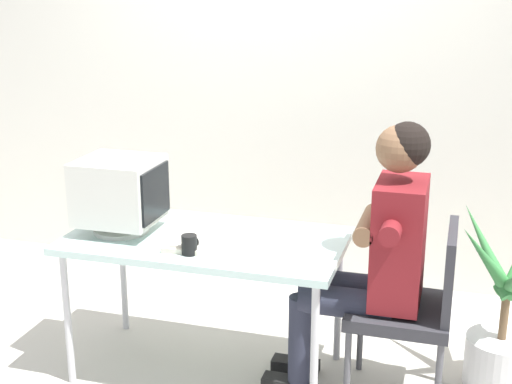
# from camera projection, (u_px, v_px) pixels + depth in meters

# --- Properties ---
(ground_plane) EXTENTS (12.00, 12.00, 0.00)m
(ground_plane) POSITION_uv_depth(u_px,v_px,m) (208.00, 370.00, 3.67)
(ground_plane) COLOR #B2ADA3
(wall_back) EXTENTS (8.00, 0.10, 3.00)m
(wall_back) POSITION_uv_depth(u_px,v_px,m) (327.00, 49.00, 4.45)
(wall_back) COLOR silver
(wall_back) RESTS_ON ground_plane
(desk) EXTENTS (1.34, 0.71, 0.72)m
(desk) POSITION_uv_depth(u_px,v_px,m) (206.00, 247.00, 3.48)
(desk) COLOR #B7B7BC
(desk) RESTS_ON ground_plane
(crt_monitor) EXTENTS (0.38, 0.35, 0.37)m
(crt_monitor) POSITION_uv_depth(u_px,v_px,m) (120.00, 192.00, 3.49)
(crt_monitor) COLOR silver
(crt_monitor) RESTS_ON desk
(keyboard) EXTENTS (0.20, 0.44, 0.03)m
(keyboard) POSITION_uv_depth(u_px,v_px,m) (194.00, 236.00, 3.44)
(keyboard) COLOR beige
(keyboard) RESTS_ON desk
(office_chair) EXTENTS (0.46, 0.46, 0.87)m
(office_chair) POSITION_uv_depth(u_px,v_px,m) (414.00, 302.00, 3.28)
(office_chair) COLOR #4C4C51
(office_chair) RESTS_ON ground_plane
(person_seated) EXTENTS (0.72, 0.56, 1.33)m
(person_seated) POSITION_uv_depth(u_px,v_px,m) (375.00, 250.00, 3.26)
(person_seated) COLOR maroon
(person_seated) RESTS_ON ground_plane
(potted_plant) EXTENTS (0.61, 0.75, 0.90)m
(potted_plant) POSITION_uv_depth(u_px,v_px,m) (504.00, 325.00, 3.45)
(potted_plant) COLOR silver
(potted_plant) RESTS_ON ground_plane
(desk_mug) EXTENTS (0.07, 0.08, 0.09)m
(desk_mug) POSITION_uv_depth(u_px,v_px,m) (190.00, 244.00, 3.24)
(desk_mug) COLOR black
(desk_mug) RESTS_ON desk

